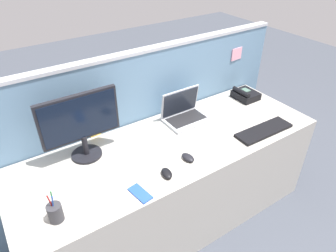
{
  "coord_description": "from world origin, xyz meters",
  "views": [
    {
      "loc": [
        -0.95,
        -1.38,
        2.03
      ],
      "look_at": [
        0.0,
        0.05,
        0.87
      ],
      "focal_mm": 32.53,
      "sensor_mm": 36.0,
      "label": 1
    }
  ],
  "objects_px": {
    "desk_phone": "(245,95)",
    "cell_phone_blue_case": "(140,193)",
    "laptop": "(184,112)",
    "pen_cup": "(55,213)",
    "desktop_monitor": "(80,122)",
    "keyboard_main": "(264,130)",
    "computer_mouse_right_hand": "(188,157)",
    "computer_mouse_left_hand": "(167,173)"
  },
  "relations": [
    {
      "from": "laptop",
      "to": "computer_mouse_right_hand",
      "type": "bearing_deg",
      "value": -122.85
    },
    {
      "from": "keyboard_main",
      "to": "pen_cup",
      "type": "height_order",
      "value": "pen_cup"
    },
    {
      "from": "computer_mouse_right_hand",
      "to": "cell_phone_blue_case",
      "type": "distance_m",
      "value": 0.42
    },
    {
      "from": "desktop_monitor",
      "to": "cell_phone_blue_case",
      "type": "distance_m",
      "value": 0.58
    },
    {
      "from": "desk_phone",
      "to": "cell_phone_blue_case",
      "type": "xyz_separation_m",
      "value": [
        -1.31,
        -0.48,
        -0.03
      ]
    },
    {
      "from": "laptop",
      "to": "pen_cup",
      "type": "relative_size",
      "value": 1.76
    },
    {
      "from": "keyboard_main",
      "to": "computer_mouse_left_hand",
      "type": "bearing_deg",
      "value": -179.11
    },
    {
      "from": "computer_mouse_right_hand",
      "to": "computer_mouse_left_hand",
      "type": "relative_size",
      "value": 1.0
    },
    {
      "from": "laptop",
      "to": "cell_phone_blue_case",
      "type": "bearing_deg",
      "value": -143.1
    },
    {
      "from": "desk_phone",
      "to": "keyboard_main",
      "type": "bearing_deg",
      "value": -119.89
    },
    {
      "from": "laptop",
      "to": "keyboard_main",
      "type": "bearing_deg",
      "value": -50.35
    },
    {
      "from": "laptop",
      "to": "desk_phone",
      "type": "relative_size",
      "value": 1.66
    },
    {
      "from": "computer_mouse_right_hand",
      "to": "cell_phone_blue_case",
      "type": "relative_size",
      "value": 0.66
    },
    {
      "from": "keyboard_main",
      "to": "cell_phone_blue_case",
      "type": "xyz_separation_m",
      "value": [
        -1.05,
        -0.04,
        -0.01
      ]
    },
    {
      "from": "desk_phone",
      "to": "pen_cup",
      "type": "relative_size",
      "value": 1.06
    },
    {
      "from": "desk_phone",
      "to": "cell_phone_blue_case",
      "type": "relative_size",
      "value": 1.32
    },
    {
      "from": "computer_mouse_right_hand",
      "to": "computer_mouse_left_hand",
      "type": "height_order",
      "value": "same"
    },
    {
      "from": "desk_phone",
      "to": "keyboard_main",
      "type": "height_order",
      "value": "desk_phone"
    },
    {
      "from": "desk_phone",
      "to": "pen_cup",
      "type": "bearing_deg",
      "value": -167.24
    },
    {
      "from": "pen_cup",
      "to": "desktop_monitor",
      "type": "bearing_deg",
      "value": 52.74
    },
    {
      "from": "laptop",
      "to": "computer_mouse_left_hand",
      "type": "height_order",
      "value": "laptop"
    },
    {
      "from": "desk_phone",
      "to": "computer_mouse_right_hand",
      "type": "distance_m",
      "value": 0.98
    },
    {
      "from": "laptop",
      "to": "cell_phone_blue_case",
      "type": "relative_size",
      "value": 2.19
    },
    {
      "from": "computer_mouse_left_hand",
      "to": "pen_cup",
      "type": "xyz_separation_m",
      "value": [
        -0.65,
        0.04,
        0.04
      ]
    },
    {
      "from": "cell_phone_blue_case",
      "to": "desk_phone",
      "type": "bearing_deg",
      "value": 11.23
    },
    {
      "from": "keyboard_main",
      "to": "pen_cup",
      "type": "relative_size",
      "value": 2.45
    },
    {
      "from": "desktop_monitor",
      "to": "pen_cup",
      "type": "relative_size",
      "value": 2.67
    },
    {
      "from": "desktop_monitor",
      "to": "computer_mouse_right_hand",
      "type": "relative_size",
      "value": 4.98
    },
    {
      "from": "laptop",
      "to": "cell_phone_blue_case",
      "type": "xyz_separation_m",
      "value": [
        -0.67,
        -0.5,
        -0.06
      ]
    },
    {
      "from": "computer_mouse_right_hand",
      "to": "desk_phone",
      "type": "bearing_deg",
      "value": 18.11
    },
    {
      "from": "desktop_monitor",
      "to": "pen_cup",
      "type": "distance_m",
      "value": 0.57
    },
    {
      "from": "laptop",
      "to": "pen_cup",
      "type": "bearing_deg",
      "value": -159.32
    },
    {
      "from": "pen_cup",
      "to": "computer_mouse_left_hand",
      "type": "bearing_deg",
      "value": -3.26
    },
    {
      "from": "laptop",
      "to": "pen_cup",
      "type": "xyz_separation_m",
      "value": [
        -1.11,
        -0.42,
        -0.01
      ]
    },
    {
      "from": "desktop_monitor",
      "to": "desk_phone",
      "type": "relative_size",
      "value": 2.51
    },
    {
      "from": "pen_cup",
      "to": "desk_phone",
      "type": "bearing_deg",
      "value": 12.76
    },
    {
      "from": "desktop_monitor",
      "to": "desk_phone",
      "type": "distance_m",
      "value": 1.45
    },
    {
      "from": "keyboard_main",
      "to": "computer_mouse_right_hand",
      "type": "distance_m",
      "value": 0.65
    },
    {
      "from": "desktop_monitor",
      "to": "laptop",
      "type": "bearing_deg",
      "value": -0.07
    },
    {
      "from": "desktop_monitor",
      "to": "desk_phone",
      "type": "xyz_separation_m",
      "value": [
        1.43,
        -0.02,
        -0.22
      ]
    },
    {
      "from": "keyboard_main",
      "to": "computer_mouse_right_hand",
      "type": "height_order",
      "value": "computer_mouse_right_hand"
    },
    {
      "from": "computer_mouse_left_hand",
      "to": "pen_cup",
      "type": "relative_size",
      "value": 0.54
    }
  ]
}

